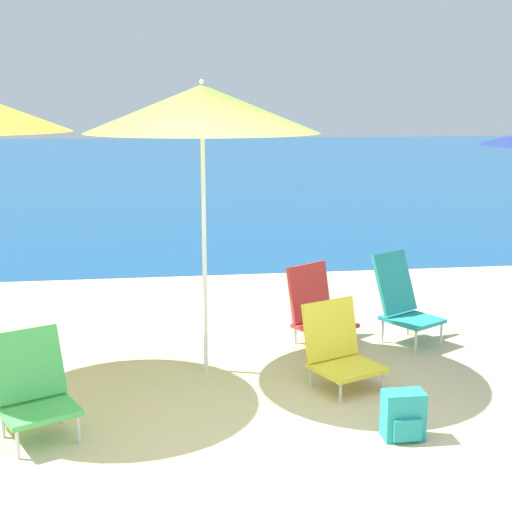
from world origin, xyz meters
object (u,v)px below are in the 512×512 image
object	(u,v)px
backpack_teal	(403,416)
beach_chair_teal	(403,300)
beach_chair_green	(33,387)
beach_chair_red	(316,307)
beach_umbrella_lime	(202,109)
beach_chair_yellow	(338,348)

from	to	relation	value
backpack_teal	beach_chair_teal	bearing A→B (deg)	71.14
beach_chair_green	beach_chair_red	bearing A→B (deg)	10.25
beach_chair_red	beach_chair_teal	size ratio (longest dim) A/B	0.87
beach_umbrella_lime	backpack_teal	bearing A→B (deg)	-49.72
backpack_teal	beach_umbrella_lime	bearing A→B (deg)	130.28
beach_chair_green	beach_chair_yellow	bearing A→B (deg)	-11.14
beach_umbrella_lime	backpack_teal	world-z (taller)	beach_umbrella_lime
beach_chair_red	beach_chair_yellow	distance (m)	1.10
beach_chair_teal	beach_chair_yellow	distance (m)	1.31
beach_chair_green	backpack_teal	size ratio (longest dim) A/B	2.13
beach_chair_teal	beach_chair_red	bearing A→B (deg)	141.22
beach_chair_red	beach_chair_yellow	size ratio (longest dim) A/B	1.08
beach_umbrella_lime	beach_chair_yellow	world-z (taller)	beach_umbrella_lime
beach_chair_green	beach_chair_teal	bearing A→B (deg)	0.91
beach_chair_red	beach_chair_green	size ratio (longest dim) A/B	1.03
beach_chair_red	beach_chair_teal	xyz separation A→B (m)	(0.80, -0.12, 0.08)
beach_umbrella_lime	beach_chair_green	world-z (taller)	beach_umbrella_lime
beach_chair_red	beach_chair_teal	bearing A→B (deg)	-41.97
beach_chair_green	beach_chair_yellow	world-z (taller)	beach_chair_green
beach_chair_yellow	beach_umbrella_lime	bearing A→B (deg)	132.51
beach_chair_teal	beach_chair_yellow	size ratio (longest dim) A/B	1.24
beach_chair_teal	backpack_teal	world-z (taller)	beach_chair_teal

